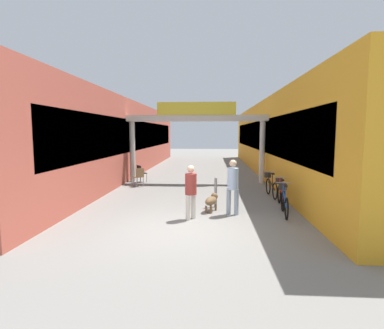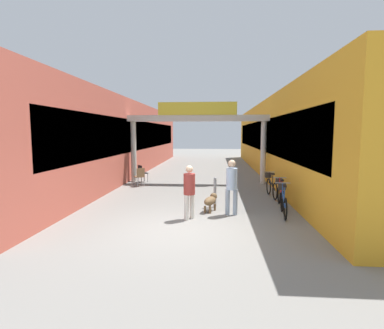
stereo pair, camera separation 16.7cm
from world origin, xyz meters
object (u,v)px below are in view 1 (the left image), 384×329
at_px(bollard_post_metal, 216,192).
at_px(pedestrian_companion, 191,189).
at_px(pedestrian_with_dog, 233,183).
at_px(cafe_chair_black_farther, 141,172).
at_px(cafe_chair_wood_nearer, 139,175).
at_px(bicycle_black_third, 271,186).
at_px(dog_on_leash, 212,200).
at_px(bicycle_blue_nearest, 284,201).
at_px(bicycle_red_second, 281,194).

bearing_deg(bollard_post_metal, pedestrian_companion, -115.98).
xyz_separation_m(pedestrian_with_dog, cafe_chair_black_farther, (-4.32, 5.90, -0.45)).
bearing_deg(cafe_chair_wood_nearer, bicycle_black_third, -17.35).
height_order(pedestrian_with_dog, cafe_chair_black_farther, pedestrian_with_dog).
distance_m(bollard_post_metal, cafe_chair_wood_nearer, 5.15).
height_order(dog_on_leash, bicycle_blue_nearest, bicycle_blue_nearest).
relative_size(bicycle_black_third, cafe_chair_wood_nearer, 1.90).
bearing_deg(bicycle_blue_nearest, bicycle_red_second, 82.17).
bearing_deg(bicycle_blue_nearest, bollard_post_metal, 158.73).
height_order(bicycle_blue_nearest, bollard_post_metal, bollard_post_metal).
xyz_separation_m(bicycle_blue_nearest, bicycle_black_third, (0.11, 2.70, 0.00)).
height_order(cafe_chair_wood_nearer, cafe_chair_black_farther, same).
height_order(pedestrian_companion, bicycle_black_third, pedestrian_companion).
distance_m(pedestrian_companion, cafe_chair_black_farther, 7.17).
distance_m(dog_on_leash, bollard_post_metal, 0.62).
xyz_separation_m(dog_on_leash, bollard_post_metal, (0.13, 0.58, 0.18)).
distance_m(pedestrian_companion, dog_on_leash, 1.28).
bearing_deg(pedestrian_with_dog, bicycle_black_third, 58.63).
height_order(bicycle_red_second, bicycle_black_third, same).
bearing_deg(bicycle_black_third, pedestrian_with_dog, -121.37).
xyz_separation_m(dog_on_leash, bicycle_blue_nearest, (2.27, -0.26, 0.08)).
bearing_deg(pedestrian_with_dog, cafe_chair_wood_nearer, 131.33).
bearing_deg(cafe_chair_black_farther, bicycle_blue_nearest, -44.16).
bearing_deg(bicycle_black_third, bicycle_blue_nearest, -92.36).
distance_m(dog_on_leash, bicycle_black_third, 3.42).
distance_m(bicycle_red_second, bicycle_black_third, 1.57).
distance_m(bicycle_black_third, cafe_chair_wood_nearer, 6.11).
xyz_separation_m(dog_on_leash, bicycle_red_second, (2.43, 0.88, 0.08)).
bearing_deg(pedestrian_with_dog, dog_on_leash, 148.95).
bearing_deg(bicycle_red_second, cafe_chair_wood_nearer, 150.02).
relative_size(pedestrian_with_dog, cafe_chair_black_farther, 1.95).
relative_size(pedestrian_companion, bicycle_red_second, 0.95).
xyz_separation_m(bicycle_red_second, bollard_post_metal, (-2.29, -0.31, 0.09)).
bearing_deg(cafe_chair_black_farther, dog_on_leash, -56.35).
relative_size(bicycle_red_second, bicycle_black_third, 1.00).
distance_m(bicycle_red_second, cafe_chair_wood_nearer, 6.78).
bearing_deg(dog_on_leash, bicycle_black_third, 45.80).
bearing_deg(cafe_chair_black_farther, cafe_chair_wood_nearer, -80.00).
height_order(pedestrian_with_dog, dog_on_leash, pedestrian_with_dog).
relative_size(bollard_post_metal, cafe_chair_wood_nearer, 1.17).
bearing_deg(cafe_chair_black_farther, bicycle_red_second, -37.22).
bearing_deg(dog_on_leash, pedestrian_with_dog, -31.05).
height_order(bicycle_blue_nearest, cafe_chair_black_farther, bicycle_blue_nearest).
height_order(pedestrian_companion, cafe_chair_black_farther, pedestrian_companion).
bearing_deg(bollard_post_metal, bicycle_black_third, 39.82).
bearing_deg(bicycle_red_second, dog_on_leash, -160.04).
relative_size(bicycle_blue_nearest, cafe_chair_wood_nearer, 1.89).
bearing_deg(dog_on_leash, bicycle_blue_nearest, -6.42).
xyz_separation_m(pedestrian_with_dog, bicycle_blue_nearest, (1.62, 0.14, -0.56)).
bearing_deg(bicycle_red_second, bicycle_black_third, 91.64).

